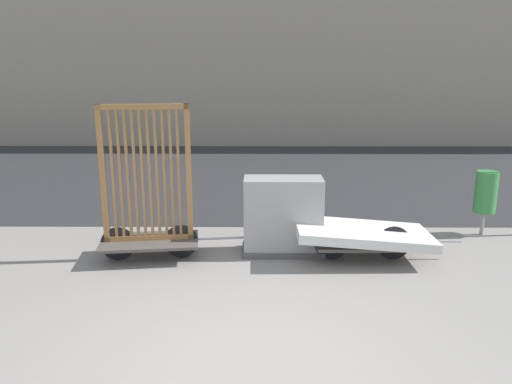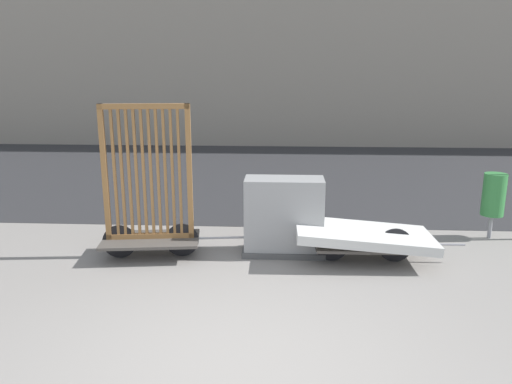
{
  "view_description": "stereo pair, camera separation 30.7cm",
  "coord_description": "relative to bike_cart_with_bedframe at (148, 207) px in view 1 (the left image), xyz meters",
  "views": [
    {
      "loc": [
        0.05,
        -3.83,
        2.56
      ],
      "look_at": [
        0.0,
        2.63,
        0.95
      ],
      "focal_mm": 35.0,
      "sensor_mm": 36.0,
      "label": 1
    },
    {
      "loc": [
        0.35,
        -3.83,
        2.56
      ],
      "look_at": [
        0.0,
        2.63,
        0.95
      ],
      "focal_mm": 35.0,
      "sensor_mm": 36.0,
      "label": 2
    }
  ],
  "objects": [
    {
      "name": "trash_bin",
      "position": [
        5.02,
        1.06,
        -0.06
      ],
      "size": [
        0.34,
        0.34,
        1.02
      ],
      "color": "gray",
      "rests_on": "ground_plane"
    },
    {
      "name": "bike_cart_with_mattress",
      "position": [
        2.92,
        -0.0,
        -0.4
      ],
      "size": [
        2.29,
        0.98,
        0.51
      ],
      "rotation": [
        0.0,
        0.0,
        0.02
      ],
      "color": "#4C4742",
      "rests_on": "ground_plane"
    },
    {
      "name": "utility_cabinet",
      "position": [
        1.83,
        0.25,
        -0.24
      ],
      "size": [
        1.15,
        0.56,
        1.09
      ],
      "color": "#4C4C4C",
      "rests_on": "ground_plane"
    },
    {
      "name": "ground_plane",
      "position": [
        1.46,
        -2.63,
        -0.74
      ],
      "size": [
        60.0,
        60.0,
        0.0
      ],
      "primitive_type": "plane",
      "color": "gray"
    },
    {
      "name": "bike_cart_with_bedframe",
      "position": [
        0.0,
        0.0,
        0.0
      ],
      "size": [
        2.05,
        0.9,
        2.11
      ],
      "rotation": [
        0.0,
        0.0,
        0.12
      ],
      "color": "#4C4742",
      "rests_on": "ground_plane"
    },
    {
      "name": "road_strip",
      "position": [
        1.46,
        5.81,
        -0.74
      ],
      "size": [
        56.0,
        8.8,
        0.01
      ],
      "color": "#2D2D30",
      "rests_on": "ground_plane"
    }
  ]
}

